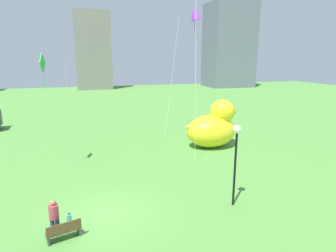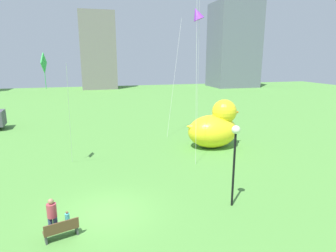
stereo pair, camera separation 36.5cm
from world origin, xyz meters
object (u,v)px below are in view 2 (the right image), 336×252
park_bench (61,229)px  person_child (67,219)px  lamppost (235,146)px  kite_green (45,67)px  giant_inflatable_duck (214,127)px  kite_purple (197,14)px  person_adult (52,215)px

park_bench → person_child: bearing=76.6°
lamppost → kite_green: (-9.84, 7.84, 3.91)m
giant_inflatable_duck → kite_purple: bearing=91.0°
giant_inflatable_duck → lamppost: bearing=-108.7°
person_adult → kite_purple: kite_purple is taller
giant_inflatable_duck → kite_green: (-13.24, -2.21, 5.45)m
person_adult → kite_purple: bearing=50.6°
park_bench → kite_purple: bearing=52.4°
person_adult → giant_inflatable_duck: giant_inflatable_duck is taller
person_adult → kite_purple: (12.40, 15.11, 11.00)m
person_adult → kite_purple: size_ratio=0.14×
lamppost → park_bench: bearing=-175.2°
park_bench → lamppost: 9.18m
giant_inflatable_duck → park_bench: bearing=-138.3°
lamppost → person_child: bearing=179.3°
park_bench → giant_inflatable_duck: size_ratio=0.30×
park_bench → person_adult: size_ratio=0.89×
park_bench → lamppost: lamppost is taller
person_child → giant_inflatable_duck: giant_inflatable_duck is taller
kite_purple → giant_inflatable_duck: bearing=-89.0°
kite_green → lamppost: bearing=-38.6°
person_child → kite_purple: kite_purple is taller
person_child → giant_inflatable_duck: bearing=39.9°
giant_inflatable_duck → kite_purple: (-0.08, 4.82, 10.14)m
giant_inflatable_duck → kite_green: kite_green is taller
person_adult → kite_green: size_ratio=0.21×
person_child → kite_green: (-1.36, 7.74, 6.80)m
person_adult → giant_inflatable_duck: bearing=39.5°
lamppost → person_adult: bearing=-178.5°
person_child → kite_purple: bearing=51.4°
lamppost → kite_purple: (3.32, 14.88, 8.60)m
kite_green → kite_purple: bearing=28.1°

